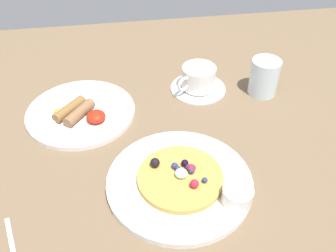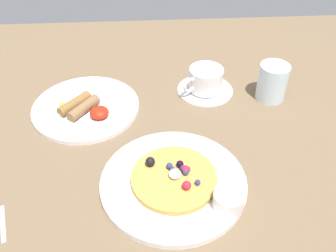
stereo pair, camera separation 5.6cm
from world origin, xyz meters
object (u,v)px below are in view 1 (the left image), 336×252
object	(u,v)px
breakfast_plate	(81,112)
coffee_saucer	(198,88)
syrup_ramekin	(237,196)
coffee_cup	(198,77)
water_glass	(264,77)
pancake_plate	(179,182)

from	to	relation	value
breakfast_plate	coffee_saucer	xyz separation A→B (cm)	(30.00, 5.96, -0.17)
syrup_ramekin	coffee_cup	world-z (taller)	coffee_cup
breakfast_plate	water_glass	world-z (taller)	water_glass
coffee_cup	water_glass	size ratio (longest dim) A/B	1.15
pancake_plate	coffee_saucer	xyz separation A→B (cm)	(10.60, 31.27, -0.29)
breakfast_plate	coffee_saucer	bearing A→B (deg)	11.23
breakfast_plate	water_glass	size ratio (longest dim) A/B	2.77
breakfast_plate	coffee_cup	size ratio (longest dim) A/B	2.42
syrup_ramekin	pancake_plate	bearing A→B (deg)	143.72
water_glass	coffee_saucer	bearing A→B (deg)	166.12
syrup_ramekin	water_glass	distance (cm)	38.28
syrup_ramekin	coffee_saucer	world-z (taller)	syrup_ramekin
pancake_plate	coffee_saucer	size ratio (longest dim) A/B	1.99
syrup_ramekin	coffee_cup	distance (cm)	38.04
coffee_saucer	coffee_cup	size ratio (longest dim) A/B	1.34
coffee_cup	water_glass	distance (cm)	16.47
water_glass	coffee_cup	bearing A→B (deg)	166.49
pancake_plate	coffee_saucer	world-z (taller)	pancake_plate
pancake_plate	coffee_saucer	bearing A→B (deg)	71.27
coffee_saucer	water_glass	bearing A→B (deg)	-13.88
breakfast_plate	pancake_plate	bearing A→B (deg)	-52.53
coffee_saucer	water_glass	size ratio (longest dim) A/B	1.54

